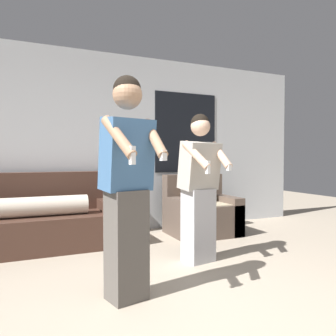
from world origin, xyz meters
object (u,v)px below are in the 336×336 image
object	(u,v)px
couch	(41,222)
person_left	(127,184)
person_right	(199,188)
armchair	(201,213)

from	to	relation	value
couch	person_left	size ratio (longest dim) A/B	1.14
couch	person_left	xyz separation A→B (m)	(0.56, -1.91, 0.61)
couch	person_right	size ratio (longest dim) A/B	1.27
person_left	person_right	xyz separation A→B (m)	(1.00, 0.61, -0.12)
person_right	couch	bearing A→B (deg)	140.07
armchair	person_right	distance (m)	1.40
armchair	person_left	xyz separation A→B (m)	(-1.66, -1.74, 0.62)
couch	person_left	distance (m)	2.09
armchair	person_right	xyz separation A→B (m)	(-0.66, -1.13, 0.50)
person_left	person_right	bearing A→B (deg)	31.45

